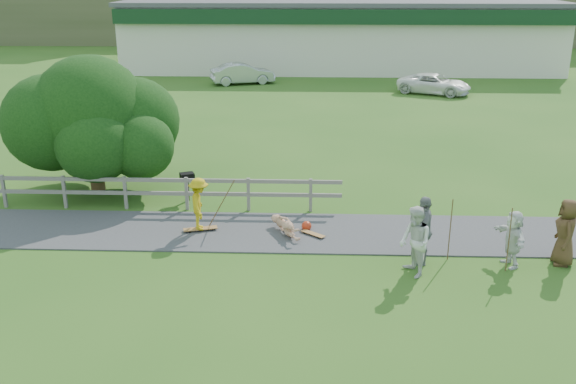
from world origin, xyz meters
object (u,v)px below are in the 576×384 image
at_px(car_white, 434,84).
at_px(tree, 93,139).
at_px(skater_rider, 199,207).
at_px(spectator_d, 513,239).
at_px(spectator_a, 415,242).
at_px(bbq, 188,187).
at_px(skater_fallen, 286,226).
at_px(spectator_b, 424,230).
at_px(car_silver, 242,74).
at_px(spectator_c, 566,232).

bearing_deg(car_white, tree, 166.14).
bearing_deg(skater_rider, car_white, -35.89).
relative_size(skater_rider, spectator_d, 1.03).
height_order(spectator_a, car_white, spectator_a).
bearing_deg(tree, spectator_a, -31.52).
height_order(spectator_a, bbq, spectator_a).
xyz_separation_m(skater_rider, bbq, (-0.86, 2.68, -0.30)).
bearing_deg(skater_fallen, spectator_b, -52.18).
height_order(spectator_b, spectator_d, spectator_b).
distance_m(skater_rider, car_silver, 25.57).
relative_size(car_white, tree, 0.71).
distance_m(spectator_b, car_white, 24.72).
relative_size(skater_rider, spectator_a, 0.86).
xyz_separation_m(spectator_a, car_silver, (-7.37, 28.12, -0.22)).
bearing_deg(car_white, spectator_c, -157.18).
relative_size(spectator_c, tree, 0.29).
bearing_deg(bbq, spectator_b, -56.96).
distance_m(tree, bbq, 3.78).
bearing_deg(skater_rider, tree, 39.20).
height_order(skater_rider, spectator_b, spectator_b).
xyz_separation_m(spectator_b, bbq, (-7.11, 4.54, -0.45)).
height_order(skater_rider, spectator_c, spectator_c).
bearing_deg(spectator_a, skater_fallen, -144.42).
xyz_separation_m(car_silver, car_white, (12.24, -3.09, -0.08)).
height_order(skater_rider, spectator_d, skater_rider).
relative_size(spectator_a, spectator_c, 1.01).
relative_size(spectator_b, tree, 0.30).
bearing_deg(spectator_a, bbq, -145.97).
relative_size(spectator_b, bbq, 1.93).
bearing_deg(spectator_b, car_silver, -158.41).
xyz_separation_m(car_white, tree, (-15.04, -18.79, 1.25)).
distance_m(spectator_a, bbq, 8.60).
bearing_deg(skater_rider, car_silver, -6.95).
distance_m(skater_rider, skater_fallen, 2.61).
height_order(skater_fallen, spectator_c, spectator_c).
bearing_deg(spectator_b, skater_fallen, -109.34).
bearing_deg(spectator_d, spectator_a, -87.40).
relative_size(skater_fallen, spectator_d, 1.00).
distance_m(spectator_b, spectator_c, 3.70).
height_order(skater_fallen, car_white, car_white).
height_order(spectator_b, car_silver, spectator_b).
bearing_deg(spectator_d, tree, -124.96).
bearing_deg(tree, car_silver, 82.72).
xyz_separation_m(spectator_c, car_white, (0.84, 24.22, -0.29)).
bearing_deg(spectator_d, bbq, -127.54).
bearing_deg(spectator_b, spectator_a, -18.55).
bearing_deg(car_white, bbq, 174.26).
bearing_deg(car_white, car_silver, 100.62).
bearing_deg(spectator_c, bbq, -105.50).
xyz_separation_m(skater_fallen, spectator_b, (3.69, -1.74, 0.66)).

